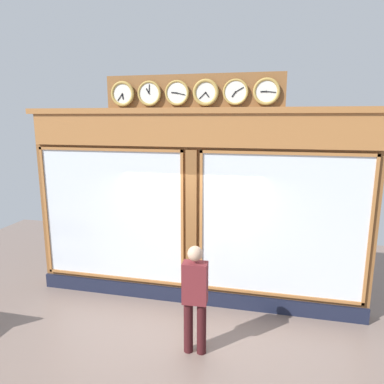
{
  "coord_description": "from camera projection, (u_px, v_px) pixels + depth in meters",
  "views": [
    {
      "loc": [
        -1.39,
        6.03,
        3.47
      ],
      "look_at": [
        0.0,
        0.0,
        2.17
      ],
      "focal_mm": 32.98,
      "sensor_mm": 36.0,
      "label": 1
    }
  ],
  "objects": [
    {
      "name": "shop_facade",
      "position": [
        194.0,
        207.0,
        6.5
      ],
      "size": [
        6.37,
        0.42,
        4.2
      ],
      "color": "brown",
      "rests_on": "ground_plane"
    },
    {
      "name": "pedestrian",
      "position": [
        195.0,
        295.0,
        5.15
      ],
      "size": [
        0.37,
        0.24,
        1.69
      ],
      "color": "#3A1316",
      "rests_on": "ground_plane"
    }
  ]
}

